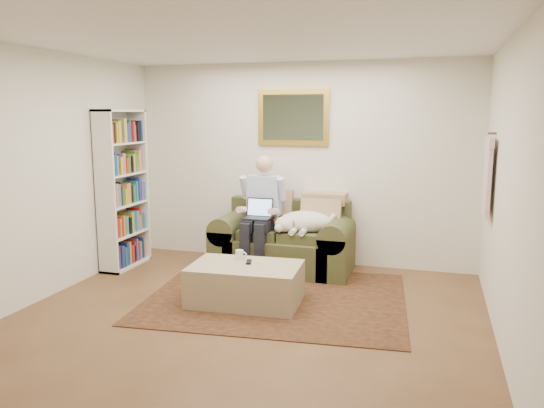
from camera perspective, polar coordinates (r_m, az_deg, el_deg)
The scene contains 12 objects.
room_shell at distance 4.89m, azimuth -2.93°, elevation 2.09°, with size 4.51×5.00×2.61m.
rug at distance 5.76m, azimuth 0.49°, elevation -10.00°, with size 2.69×2.15×0.01m, color black.
sofa at distance 6.69m, azimuth 1.23°, elevation -4.62°, with size 1.71×0.87×1.03m.
seated_man at distance 6.52m, azimuth -1.30°, elevation -1.17°, with size 0.56×0.80×1.44m, color #8CA2D8, non-canonical shape.
laptop at distance 6.45m, azimuth -1.48°, elevation -0.97°, with size 0.33×0.26×0.24m.
sleeping_dog at distance 6.45m, azimuth 3.66°, elevation -1.90°, with size 0.70×0.44×0.26m, color white, non-canonical shape.
ottoman at distance 5.56m, azimuth -2.87°, elevation -8.59°, with size 1.12×0.72×0.41m, color #CAB087.
coffee_mug at distance 5.70m, azimuth -3.52°, elevation -5.45°, with size 0.08×0.08×0.10m, color white.
tv_remote at distance 5.57m, azimuth -2.50°, elevation -6.24°, with size 0.05×0.15×0.02m, color black.
bookshelf at distance 6.98m, azimuth -15.77°, elevation 1.52°, with size 0.28×0.80×2.00m, color white, non-canonical shape.
wall_mirror at distance 6.90m, azimuth 2.28°, elevation 9.29°, with size 0.94×0.04×0.72m.
hanging_shirt at distance 5.86m, azimuth 22.17°, elevation 3.14°, with size 0.06×0.52×0.90m, color beige, non-canonical shape.
Camera 1 is at (1.65, -4.21, 1.94)m, focal length 35.00 mm.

